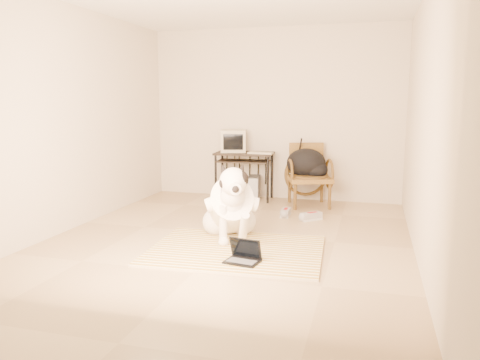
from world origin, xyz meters
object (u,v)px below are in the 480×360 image
at_px(rattan_chair, 309,175).
at_px(backpack, 308,164).
at_px(pc_tower, 254,188).
at_px(crt_monitor, 233,141).
at_px(laptop, 244,256).
at_px(dog, 231,207).
at_px(computer_desk, 244,159).

relative_size(rattan_chair, backpack, 1.48).
bearing_deg(pc_tower, rattan_chair, -10.07).
height_order(crt_monitor, rattan_chair, crt_monitor).
height_order(laptop, crt_monitor, crt_monitor).
xyz_separation_m(dog, computer_desk, (-0.45, 2.17, 0.27)).
relative_size(crt_monitor, rattan_chair, 0.51).
xyz_separation_m(dog, pc_tower, (-0.29, 2.20, -0.19)).
bearing_deg(rattan_chair, crt_monitor, 171.32).
xyz_separation_m(laptop, backpack, (0.23, 2.77, 0.55)).
distance_m(dog, computer_desk, 2.23).
bearing_deg(rattan_chair, computer_desk, 173.12).
height_order(laptop, computer_desk, computer_desk).
xyz_separation_m(dog, rattan_chair, (0.60, 2.05, 0.09)).
bearing_deg(pc_tower, computer_desk, -168.68).
xyz_separation_m(dog, crt_monitor, (-0.64, 2.23, 0.56)).
xyz_separation_m(laptop, pc_tower, (-0.64, 2.94, 0.11)).
bearing_deg(crt_monitor, computer_desk, -18.09).
height_order(pc_tower, backpack, backpack).
distance_m(dog, rattan_chair, 2.13).
bearing_deg(computer_desk, crt_monitor, 161.91).
xyz_separation_m(dog, laptop, (0.35, -0.74, -0.30)).
distance_m(laptop, crt_monitor, 3.24).
bearing_deg(laptop, crt_monitor, 108.40).
distance_m(laptop, rattan_chair, 2.82).
bearing_deg(crt_monitor, rattan_chair, -8.68).
bearing_deg(backpack, laptop, -94.79).
bearing_deg(dog, computer_desk, 101.60).
relative_size(crt_monitor, pc_tower, 1.11).
xyz_separation_m(laptop, crt_monitor, (-0.99, 2.97, 0.85)).
distance_m(dog, backpack, 2.13).
bearing_deg(rattan_chair, laptop, -95.06).
bearing_deg(computer_desk, dog, -78.40).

